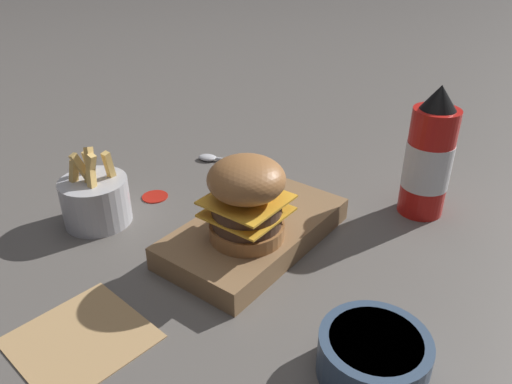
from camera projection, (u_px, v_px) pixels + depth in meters
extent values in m
plane|color=#5B5651|center=(267.00, 233.00, 0.75)|extent=(6.00, 6.00, 0.00)
cube|color=olive|center=(256.00, 232.00, 0.72)|extent=(0.28, 0.15, 0.04)
cylinder|color=#9E6638|center=(247.00, 230.00, 0.68)|extent=(0.10, 0.10, 0.02)
cylinder|color=#4C3323|center=(247.00, 218.00, 0.67)|extent=(0.09, 0.09, 0.02)
cube|color=gold|center=(247.00, 212.00, 0.67)|extent=(0.10, 0.10, 0.00)
cylinder|color=#4C3323|center=(247.00, 206.00, 0.66)|extent=(0.09, 0.09, 0.02)
cube|color=gold|center=(247.00, 200.00, 0.66)|extent=(0.10, 0.10, 0.00)
ellipsoid|color=#9E6638|center=(246.00, 179.00, 0.64)|extent=(0.10, 0.10, 0.06)
cylinder|color=red|center=(428.00, 163.00, 0.77)|extent=(0.07, 0.07, 0.17)
cylinder|color=silver|center=(427.00, 165.00, 0.77)|extent=(0.07, 0.07, 0.07)
cone|color=black|center=(440.00, 97.00, 0.72)|extent=(0.05, 0.05, 0.04)
cylinder|color=#B7B7BC|center=(96.00, 201.00, 0.77)|extent=(0.10, 0.10, 0.07)
cube|color=#E5B760|center=(90.00, 177.00, 0.74)|extent=(0.01, 0.03, 0.08)
cube|color=#E5B760|center=(87.00, 175.00, 0.74)|extent=(0.03, 0.03, 0.08)
cube|color=#E5B760|center=(74.00, 179.00, 0.75)|extent=(0.02, 0.02, 0.06)
cube|color=#E5B760|center=(91.00, 169.00, 0.77)|extent=(0.02, 0.02, 0.07)
cube|color=#E5B760|center=(91.00, 176.00, 0.73)|extent=(0.03, 0.04, 0.08)
cube|color=#E5B760|center=(111.00, 172.00, 0.76)|extent=(0.02, 0.02, 0.07)
cylinder|color=#384C66|center=(373.00, 356.00, 0.51)|extent=(0.12, 0.12, 0.05)
cylinder|color=#669356|center=(376.00, 341.00, 0.50)|extent=(0.09, 0.09, 0.01)
cylinder|color=silver|center=(246.00, 163.00, 0.95)|extent=(0.05, 0.12, 0.01)
ellipsoid|color=silver|center=(208.00, 157.00, 0.97)|extent=(0.04, 0.04, 0.01)
cylinder|color=#B21E14|center=(155.00, 196.00, 0.85)|extent=(0.04, 0.04, 0.00)
cube|color=tan|center=(81.00, 338.00, 0.57)|extent=(0.15, 0.15, 0.00)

